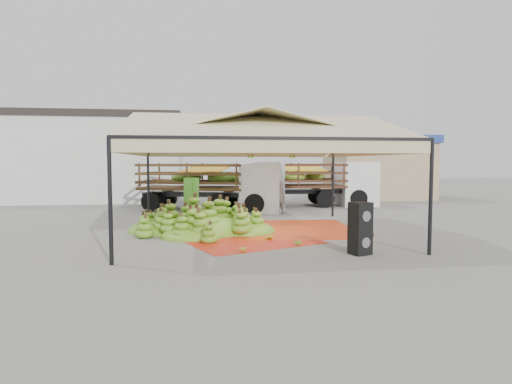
{
  "coord_description": "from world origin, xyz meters",
  "views": [
    {
      "loc": [
        -2.0,
        -14.28,
        2.41
      ],
      "look_at": [
        0.2,
        1.5,
        1.3
      ],
      "focal_mm": 30.0,
      "sensor_mm": 36.0,
      "label": 1
    }
  ],
  "objects": [
    {
      "name": "hand_red_a",
      "position": [
        2.53,
        -2.12,
        0.09
      ],
      "size": [
        0.52,
        0.48,
        0.19
      ],
      "primitive_type": "ellipsoid",
      "rotation": [
        0.0,
        0.0,
        -0.47
      ],
      "color": "#591714",
      "rests_on": "ground"
    },
    {
      "name": "canopy_tent",
      "position": [
        0.0,
        0.0,
        3.3
      ],
      "size": [
        8.1,
        8.1,
        4.0
      ],
      "color": "black",
      "rests_on": "ground"
    },
    {
      "name": "truck_left",
      "position": [
        -0.95,
        7.12,
        1.5
      ],
      "size": [
        7.46,
        4.5,
        2.43
      ],
      "rotation": [
        0.0,
        0.0,
        -0.32
      ],
      "color": "#4F391A",
      "rests_on": "ground"
    },
    {
      "name": "truck_right",
      "position": [
        4.53,
        8.67,
        1.5
      ],
      "size": [
        7.17,
        2.76,
        2.43
      ],
      "rotation": [
        0.0,
        0.0,
        -0.05
      ],
      "color": "#4A2818",
      "rests_on": "ground"
    },
    {
      "name": "hanging_bunches",
      "position": [
        0.63,
        0.63,
        2.62
      ],
      "size": [
        1.74,
        0.24,
        0.2
      ],
      "color": "#447A19",
      "rests_on": "ground"
    },
    {
      "name": "banana_leaves",
      "position": [
        -2.26,
        1.53,
        0.0
      ],
      "size": [
        0.96,
        1.36,
        3.7
      ],
      "primitive_type": null,
      "color": "#387E21",
      "rests_on": "ground"
    },
    {
      "name": "banana_heap",
      "position": [
        -1.74,
        0.48,
        0.57
      ],
      "size": [
        6.44,
        5.87,
        1.13
      ],
      "primitive_type": "ellipsoid",
      "rotation": [
        0.0,
        0.0,
        -0.35
      ],
      "color": "#4E841B",
      "rests_on": "ground"
    },
    {
      "name": "hand_green",
      "position": [
        0.86,
        -2.18,
        0.1
      ],
      "size": [
        0.57,
        0.57,
        0.2
      ],
      "primitive_type": "ellipsoid",
      "rotation": [
        0.0,
        0.0,
        -0.72
      ],
      "color": "#4D801A",
      "rests_on": "ground"
    },
    {
      "name": "hand_yellow_a",
      "position": [
        -0.86,
        -2.91,
        0.1
      ],
      "size": [
        0.53,
        0.48,
        0.2
      ],
      "primitive_type": "ellipsoid",
      "rotation": [
        0.0,
        0.0,
        -0.35
      ],
      "color": "gold",
      "rests_on": "ground"
    },
    {
      "name": "hand_red_b",
      "position": [
        3.55,
        -1.18,
        0.09
      ],
      "size": [
        0.4,
        0.33,
        0.18
      ],
      "primitive_type": "ellipsoid",
      "rotation": [
        0.0,
        0.0,
        -0.04
      ],
      "color": "#531712",
      "rests_on": "ground"
    },
    {
      "name": "building_tan",
      "position": [
        10.0,
        13.0,
        2.07
      ],
      "size": [
        6.3,
        5.3,
        4.1
      ],
      "color": "tan",
      "rests_on": "ground"
    },
    {
      "name": "vendor",
      "position": [
        1.82,
        5.24,
        0.77
      ],
      "size": [
        0.59,
        0.41,
        1.54
      ],
      "primitive_type": "imported",
      "rotation": [
        0.0,
        0.0,
        3.21
      ],
      "color": "gray",
      "rests_on": "ground"
    },
    {
      "name": "speaker_stack",
      "position": [
        2.22,
        -3.7,
        0.69
      ],
      "size": [
        0.62,
        0.58,
        1.37
      ],
      "rotation": [
        0.0,
        0.0,
        0.36
      ],
      "color": "black",
      "rests_on": "ground"
    },
    {
      "name": "hand_yellow_b",
      "position": [
        0.15,
        -1.36,
        0.1
      ],
      "size": [
        0.57,
        0.53,
        0.2
      ],
      "primitive_type": "ellipsoid",
      "rotation": [
        0.0,
        0.0,
        0.48
      ],
      "color": "gold",
      "rests_on": "ground"
    },
    {
      "name": "tarp_left",
      "position": [
        -0.47,
        -1.11,
        0.01
      ],
      "size": [
        4.82,
        4.72,
        0.01
      ],
      "primitive_type": "cube",
      "rotation": [
        0.0,
        0.0,
        0.38
      ],
      "color": "red",
      "rests_on": "ground"
    },
    {
      "name": "tarp_right",
      "position": [
        1.45,
        0.72,
        0.01
      ],
      "size": [
        4.57,
        4.78,
        0.01
      ],
      "primitive_type": "cube",
      "rotation": [
        0.0,
        0.0,
        -0.05
      ],
      "color": "red",
      "rests_on": "ground"
    },
    {
      "name": "ground",
      "position": [
        0.0,
        0.0,
        0.0
      ],
      "size": [
        90.0,
        90.0,
        0.0
      ],
      "primitive_type": "plane",
      "color": "slate",
      "rests_on": "ground"
    },
    {
      "name": "building_white",
      "position": [
        -10.0,
        14.0,
        2.71
      ],
      "size": [
        14.3,
        6.3,
        5.4
      ],
      "color": "silver",
      "rests_on": "ground"
    }
  ]
}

